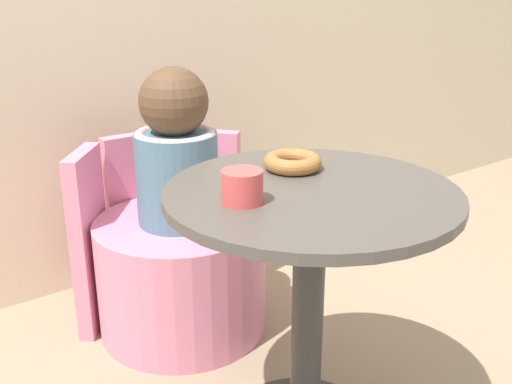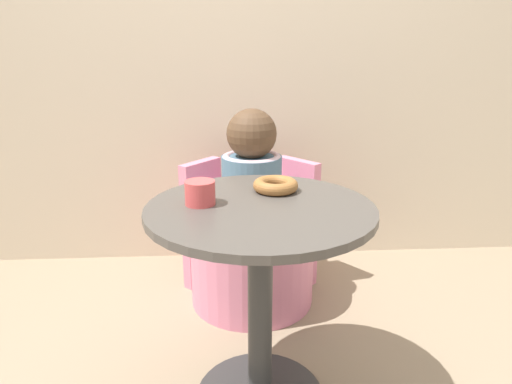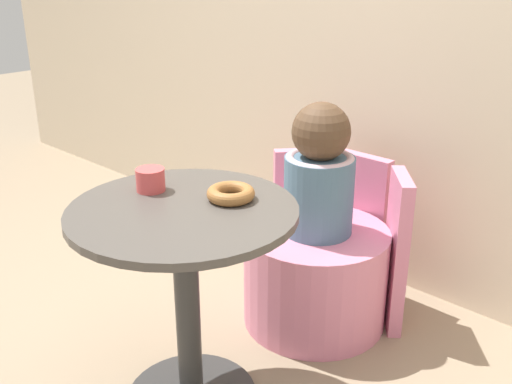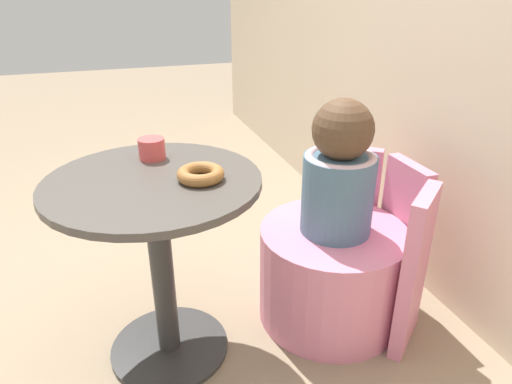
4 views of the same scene
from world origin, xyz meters
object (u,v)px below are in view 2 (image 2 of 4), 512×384
tub_chair (252,260)px  cup (200,193)px  round_table (260,267)px  child_figure (252,170)px  donut (276,185)px

tub_chair → cup: cup is taller
cup → round_table: bearing=-7.5°
round_table → child_figure: child_figure is taller
round_table → donut: (0.06, 0.14, 0.22)m
round_table → cup: 0.30m
child_figure → donut: 0.52m
tub_chair → child_figure: size_ratio=1.13×
child_figure → donut: child_figure is taller
round_table → tub_chair: bearing=89.3°
tub_chair → cup: 0.84m
round_table → cup: size_ratio=7.70×
tub_chair → donut: donut is taller
donut → cup: size_ratio=1.62×
cup → donut: bearing=26.3°
donut → cup: cup is taller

